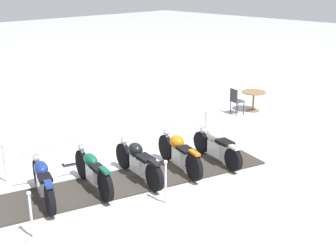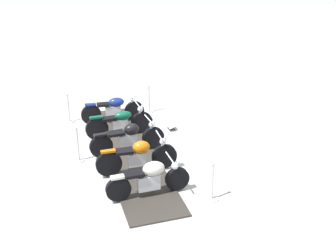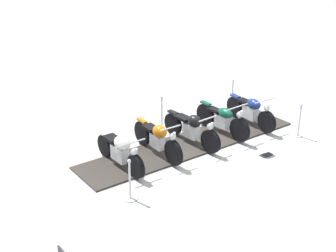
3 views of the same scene
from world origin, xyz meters
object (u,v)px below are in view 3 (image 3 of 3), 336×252
at_px(motorcycle_forest, 223,119).
at_px(stanchion_right_front, 130,187).
at_px(stanchion_left_rear, 232,100).
at_px(info_placard, 266,153).
at_px(stanchion_right_rear, 299,125).
at_px(motorcycle_cream, 120,150).
at_px(motorcycle_black, 192,128).
at_px(motorcycle_copper, 158,138).
at_px(stanchion_left_mid, 162,118).
at_px(motorcycle_navy, 251,111).

relative_size(motorcycle_forest, stanchion_right_front, 2.07).
bearing_deg(stanchion_left_rear, info_placard, -133.95).
distance_m(motorcycle_forest, stanchion_right_rear, 2.24).
height_order(motorcycle_cream, motorcycle_black, motorcycle_black).
height_order(motorcycle_copper, stanchion_left_mid, motorcycle_copper).
relative_size(motorcycle_black, motorcycle_forest, 1.04).
xyz_separation_m(stanchion_right_front, info_placard, (3.91, -1.45, -0.25)).
xyz_separation_m(motorcycle_navy, stanchion_left_mid, (-1.84, 2.05, -0.16)).
distance_m(stanchion_right_front, stanchion_right_rear, 5.84).
relative_size(motorcycle_forest, info_placard, 5.38).
height_order(motorcycle_copper, info_placard, motorcycle_copper).
height_order(motorcycle_cream, stanchion_right_rear, stanchion_right_rear).
relative_size(motorcycle_cream, stanchion_right_front, 2.01).
bearing_deg(motorcycle_navy, motorcycle_copper, -86.31).
bearing_deg(motorcycle_cream, stanchion_left_rear, 104.49).
relative_size(motorcycle_cream, motorcycle_forest, 0.97).
bearing_deg(stanchion_right_rear, stanchion_left_mid, 119.67).
distance_m(motorcycle_black, motorcycle_navy, 2.33).
bearing_deg(motorcycle_forest, stanchion_right_front, -73.19).
xyz_separation_m(stanchion_right_front, stanchion_right_rear, (5.62, -1.61, 0.07)).
distance_m(motorcycle_copper, stanchion_left_rear, 4.35).
xyz_separation_m(motorcycle_cream, stanchion_right_front, (-0.95, -1.17, -0.21)).
height_order(motorcycle_forest, stanchion_right_rear, motorcycle_forest).
xyz_separation_m(motorcycle_copper, stanchion_right_rear, (3.55, -2.47, -0.16)).
relative_size(motorcycle_forest, stanchion_left_rear, 2.08).
height_order(motorcycle_black, stanchion_left_rear, motorcycle_black).
relative_size(stanchion_right_rear, stanchion_left_mid, 0.97).
bearing_deg(stanchion_right_front, motorcycle_black, 9.59).
bearing_deg(stanchion_left_rear, motorcycle_navy, -127.87).
height_order(motorcycle_copper, motorcycle_navy, motorcycle_copper).
bearing_deg(motorcycle_cream, stanchion_right_rear, 74.10).
height_order(stanchion_right_rear, stanchion_left_mid, stanchion_left_mid).
bearing_deg(motorcycle_black, stanchion_left_rear, 112.78).
distance_m(motorcycle_cream, motorcycle_copper, 1.17).
distance_m(motorcycle_copper, stanchion_right_rear, 4.32).
distance_m(stanchion_left_mid, info_placard, 3.42).
bearing_deg(motorcycle_forest, motorcycle_black, -92.16).
height_order(motorcycle_cream, stanchion_left_rear, stanchion_left_rear).
bearing_deg(stanchion_right_front, stanchion_left_rear, 10.06).
height_order(motorcycle_black, info_placard, motorcycle_black).
distance_m(motorcycle_black, stanchion_right_front, 3.25).
bearing_deg(info_placard, motorcycle_copper, -35.37).
distance_m(motorcycle_black, info_placard, 2.16).
bearing_deg(stanchion_left_mid, motorcycle_copper, -144.63).
xyz_separation_m(motorcycle_black, stanchion_left_rear, (3.21, 0.60, -0.22)).
distance_m(stanchion_left_rear, stanchion_left_mid, 2.92).
bearing_deg(stanchion_left_rear, stanchion_right_rear, -105.98).
height_order(motorcycle_forest, motorcycle_navy, motorcycle_forest).
xyz_separation_m(motorcycle_cream, stanchion_right_rear, (4.67, -2.78, -0.14)).
xyz_separation_m(motorcycle_copper, stanchion_left_rear, (4.33, 0.28, -0.23)).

